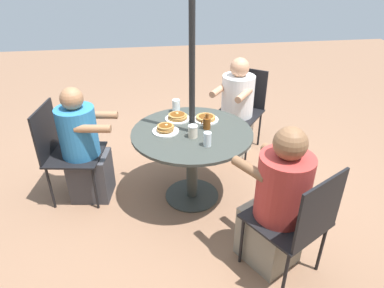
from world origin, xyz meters
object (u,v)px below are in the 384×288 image
(patio_chair_north, at_px, (242,105))
(drinking_glass_b, at_px, (176,106))
(patio_chair_south, at_px, (298,219))
(pancake_plate_c, at_px, (166,129))
(pancake_plate_a, at_px, (206,118))
(syrup_bottle, at_px, (207,123))
(coffee_cup, at_px, (193,131))
(diner_north, at_px, (236,112))
(diner_south, at_px, (277,206))
(pancake_plate_b, at_px, (178,117))
(patio_chair_east, at_px, (64,148))
(diner_east, at_px, (84,150))
(patio_table, at_px, (192,146))
(drinking_glass_a, at_px, (207,139))

(patio_chair_north, xyz_separation_m, drinking_glass_b, (0.82, 0.49, 0.24))
(patio_chair_south, relative_size, pancake_plate_c, 3.98)
(pancake_plate_a, height_order, syrup_bottle, syrup_bottle)
(coffee_cup, bearing_deg, diner_north, -124.93)
(syrup_bottle, bearing_deg, pancake_plate_a, -98.11)
(pancake_plate_c, relative_size, syrup_bottle, 1.60)
(diner_south, height_order, pancake_plate_b, diner_south)
(patio_chair_north, bearing_deg, pancake_plate_c, 81.40)
(patio_chair_east, bearing_deg, pancake_plate_a, 99.94)
(syrup_bottle, bearing_deg, diner_east, -6.33)
(diner_east, height_order, coffee_cup, diner_east)
(diner_east, relative_size, drinking_glass_b, 8.71)
(diner_east, height_order, syrup_bottle, diner_east)
(patio_chair_north, height_order, pancake_plate_a, patio_chair_north)
(drinking_glass_b, bearing_deg, diner_south, 114.18)
(patio_chair_north, bearing_deg, pancake_plate_a, 90.06)
(diner_north, height_order, pancake_plate_a, diner_north)
(diner_south, bearing_deg, diner_north, 56.31)
(diner_north, xyz_separation_m, pancake_plate_c, (0.84, 0.75, 0.23))
(coffee_cup, xyz_separation_m, drinking_glass_b, (0.09, -0.54, 0.01))
(pancake_plate_a, xyz_separation_m, pancake_plate_b, (0.26, -0.05, 0.01))
(patio_chair_east, height_order, drinking_glass_b, patio_chair_east)
(diner_south, relative_size, coffee_cup, 10.74)
(diner_south, bearing_deg, syrup_bottle, 81.82)
(patio_chair_north, xyz_separation_m, syrup_bottle, (0.59, 0.89, 0.24))
(diner_north, height_order, pancake_plate_b, diner_north)
(diner_south, relative_size, pancake_plate_b, 4.96)
(patio_chair_east, relative_size, syrup_bottle, 6.35)
(diner_east, relative_size, pancake_plate_a, 4.76)
(diner_north, relative_size, pancake_plate_c, 4.80)
(diner_south, bearing_deg, pancake_plate_a, 77.52)
(patio_table, distance_m, drinking_glass_b, 0.49)
(pancake_plate_a, height_order, pancake_plate_b, pancake_plate_b)
(patio_table, distance_m, patio_chair_east, 1.17)
(drinking_glass_a, bearing_deg, diner_north, -116.46)
(diner_north, distance_m, pancake_plate_c, 1.15)
(pancake_plate_b, bearing_deg, patio_table, 111.48)
(diner_north, relative_size, diner_south, 0.97)
(pancake_plate_a, bearing_deg, patio_chair_south, 108.70)
(diner_south, distance_m, drinking_glass_a, 0.76)
(diner_east, relative_size, syrup_bottle, 7.60)
(patio_chair_south, bearing_deg, pancake_plate_c, 98.21)
(patio_chair_east, bearing_deg, diner_north, 117.71)
(diner_north, bearing_deg, coffee_cup, 93.08)
(patio_table, bearing_deg, drinking_glass_b, -77.55)
(patio_chair_south, xyz_separation_m, syrup_bottle, (0.44, -1.06, 0.24))
(patio_chair_north, relative_size, diner_north, 0.83)
(patio_chair_north, xyz_separation_m, pancake_plate_a, (0.56, 0.72, 0.20))
(diner_south, relative_size, syrup_bottle, 7.92)
(patio_chair_north, height_order, diner_east, diner_east)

